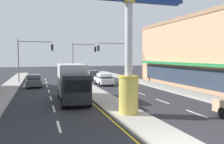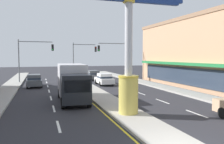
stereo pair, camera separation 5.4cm
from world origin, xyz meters
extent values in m
cube|color=#A39E93|center=(0.00, 18.00, 0.07)|extent=(2.35, 52.00, 0.14)
cube|color=#9E9B93|center=(-8.88, 16.00, 0.09)|extent=(2.21, 60.00, 0.18)
cube|color=#9E9B93|center=(8.88, 16.00, 0.09)|extent=(2.21, 60.00, 0.18)
cube|color=silver|center=(-4.48, 4.80, 0.00)|extent=(0.14, 2.20, 0.01)
cube|color=silver|center=(-4.48, 9.20, 0.00)|extent=(0.14, 2.20, 0.01)
cube|color=silver|center=(-4.48, 13.60, 0.00)|extent=(0.14, 2.20, 0.01)
cube|color=silver|center=(-4.48, 18.00, 0.00)|extent=(0.14, 2.20, 0.01)
cube|color=silver|center=(-4.48, 22.40, 0.00)|extent=(0.14, 2.20, 0.01)
cube|color=silver|center=(-4.48, 26.80, 0.00)|extent=(0.14, 2.20, 0.01)
cube|color=silver|center=(-4.48, 31.20, 0.00)|extent=(0.14, 2.20, 0.01)
cube|color=silver|center=(4.48, 4.80, 0.00)|extent=(0.14, 2.20, 0.01)
cube|color=silver|center=(4.48, 9.20, 0.00)|extent=(0.14, 2.20, 0.01)
cube|color=silver|center=(4.48, 13.60, 0.00)|extent=(0.14, 2.20, 0.01)
cube|color=silver|center=(4.48, 18.00, 0.00)|extent=(0.14, 2.20, 0.01)
cube|color=silver|center=(4.48, 22.40, 0.00)|extent=(0.14, 2.20, 0.01)
cube|color=silver|center=(4.48, 26.80, 0.00)|extent=(0.14, 2.20, 0.01)
cube|color=silver|center=(4.48, 31.20, 0.00)|extent=(0.14, 2.20, 0.01)
cube|color=yellow|center=(-1.36, 18.00, 0.00)|extent=(0.12, 52.00, 0.01)
cube|color=yellow|center=(1.36, 18.00, 0.00)|extent=(0.12, 52.00, 0.01)
cylinder|color=gold|center=(0.00, 5.78, 1.30)|extent=(1.25, 1.25, 2.33)
cylinder|color=gold|center=(0.00, 5.78, 2.53)|extent=(1.31, 1.31, 0.12)
cylinder|color=#B7B7BC|center=(0.00, 5.78, 4.92)|extent=(0.48, 0.48, 4.90)
cylinder|color=gold|center=(0.00, 5.78, 7.26)|extent=(0.77, 0.77, 0.20)
cube|color=navy|center=(0.00, 5.78, 7.28)|extent=(7.07, 0.29, 0.16)
cube|color=tan|center=(14.84, 15.53, 4.06)|extent=(8.03, 21.92, 8.13)
cube|color=#89674C|center=(14.84, 15.53, 8.35)|extent=(8.19, 22.36, 0.45)
cube|color=#1E7038|center=(10.37, 15.53, 2.95)|extent=(0.90, 18.63, 0.30)
cube|color=#283342|center=(10.78, 15.53, 1.50)|extent=(0.08, 17.97, 2.00)
cylinder|color=slate|center=(-8.18, 26.64, 3.10)|extent=(0.16, 0.16, 6.20)
cylinder|color=slate|center=(-5.87, 26.64, 5.90)|extent=(4.62, 0.12, 0.12)
cube|color=black|center=(-3.56, 26.48, 5.09)|extent=(0.32, 0.24, 0.92)
sphere|color=black|center=(-3.56, 26.34, 5.39)|extent=(0.17, 0.17, 0.17)
sphere|color=black|center=(-3.56, 26.34, 5.09)|extent=(0.17, 0.17, 0.17)
sphere|color=#19D83F|center=(-3.56, 26.34, 4.79)|extent=(0.17, 0.17, 0.17)
cylinder|color=slate|center=(8.18, 27.48, 3.10)|extent=(0.16, 0.16, 6.20)
cylinder|color=slate|center=(5.87, 27.48, 5.90)|extent=(4.62, 0.12, 0.12)
cube|color=black|center=(3.56, 27.32, 5.09)|extent=(0.32, 0.24, 0.92)
sphere|color=black|center=(3.56, 27.18, 5.39)|extent=(0.17, 0.17, 0.17)
sphere|color=black|center=(3.56, 27.18, 5.09)|extent=(0.17, 0.17, 0.17)
sphere|color=#19D83F|center=(3.56, 27.18, 4.79)|extent=(0.17, 0.17, 0.17)
cylinder|color=slate|center=(0.22, 32.13, 3.10)|extent=(0.16, 0.16, 6.20)
cylinder|color=slate|center=(2.20, 32.13, 5.90)|extent=(3.96, 0.12, 0.12)
cube|color=black|center=(4.18, 31.97, 5.09)|extent=(0.32, 0.24, 0.92)
sphere|color=red|center=(4.18, 31.83, 5.39)|extent=(0.17, 0.17, 0.17)
sphere|color=black|center=(4.18, 31.83, 5.09)|extent=(0.17, 0.17, 0.17)
sphere|color=black|center=(4.18, 31.83, 4.79)|extent=(0.17, 0.17, 0.17)
cylinder|color=black|center=(5.28, 3.35, 0.34)|extent=(0.23, 0.68, 0.68)
cube|color=#4C5156|center=(-6.13, 22.30, 0.60)|extent=(1.97, 4.38, 0.66)
cube|color=#4C5156|center=(-6.14, 22.47, 1.23)|extent=(1.65, 2.22, 0.60)
cube|color=#283342|center=(-6.14, 22.47, 1.05)|extent=(1.69, 2.25, 0.24)
cylinder|color=black|center=(-5.25, 21.01, 0.31)|extent=(0.25, 0.63, 0.62)
cylinder|color=black|center=(-6.87, 20.93, 0.31)|extent=(0.25, 0.63, 0.62)
cylinder|color=black|center=(-5.39, 23.67, 0.31)|extent=(0.25, 0.63, 0.62)
cylinder|color=black|center=(-7.00, 23.59, 0.31)|extent=(0.25, 0.63, 0.62)
cube|color=black|center=(-2.87, 9.11, 1.41)|extent=(2.18, 2.08, 2.10)
cube|color=#283342|center=(-2.91, 8.15, 1.71)|extent=(1.85, 0.15, 0.90)
cube|color=#B2B2B7|center=(-2.73, 12.61, 1.82)|extent=(2.39, 4.88, 2.60)
cylinder|color=black|center=(-1.91, 8.88, 0.42)|extent=(0.29, 0.85, 0.84)
cylinder|color=black|center=(-3.84, 8.95, 0.42)|extent=(0.29, 0.85, 0.84)
cylinder|color=black|center=(-1.69, 13.29, 0.42)|extent=(0.29, 0.85, 0.84)
cylinder|color=black|center=(-3.71, 13.37, 0.42)|extent=(0.29, 0.85, 0.84)
cube|color=white|center=(2.83, 21.63, 0.60)|extent=(1.85, 4.34, 0.66)
cube|color=white|center=(2.82, 21.46, 1.23)|extent=(1.59, 2.18, 0.60)
cube|color=#283342|center=(2.82, 21.46, 1.05)|extent=(1.63, 2.20, 0.24)
cylinder|color=black|center=(2.05, 22.98, 0.31)|extent=(0.23, 0.62, 0.62)
cylinder|color=black|center=(3.66, 22.95, 0.31)|extent=(0.23, 0.62, 0.62)
cylinder|color=black|center=(1.99, 20.31, 0.31)|extent=(0.23, 0.62, 0.62)
cylinder|color=black|center=(3.61, 20.28, 0.31)|extent=(0.23, 0.62, 0.62)
cube|color=#4C5156|center=(2.83, 28.21, 0.60)|extent=(1.80, 4.32, 0.66)
cube|color=#4C5156|center=(2.83, 28.04, 1.23)|extent=(1.57, 2.17, 0.60)
cube|color=#283342|center=(2.83, 28.04, 1.05)|extent=(1.61, 2.19, 0.24)
cylinder|color=black|center=(2.00, 29.53, 0.31)|extent=(0.23, 0.62, 0.62)
cylinder|color=black|center=(3.62, 29.55, 0.31)|extent=(0.23, 0.62, 0.62)
cylinder|color=black|center=(2.03, 26.87, 0.31)|extent=(0.23, 0.62, 0.62)
cylinder|color=black|center=(3.65, 26.89, 0.31)|extent=(0.23, 0.62, 0.62)
camera|label=1|loc=(-5.43, -7.59, 3.81)|focal=36.32mm
camera|label=2|loc=(-5.38, -7.61, 3.81)|focal=36.32mm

